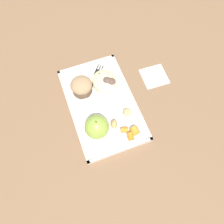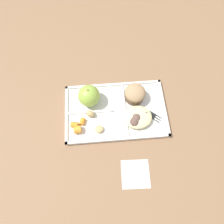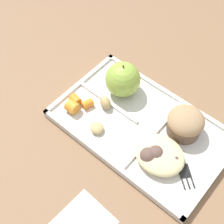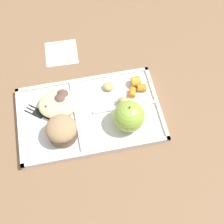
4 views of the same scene
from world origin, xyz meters
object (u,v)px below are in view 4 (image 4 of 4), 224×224
(green_apple, at_px, (129,116))
(bran_muffin, at_px, (62,130))
(lunch_tray, at_px, (90,115))
(plastic_fork, at_px, (45,116))

(green_apple, distance_m, bran_muffin, 0.17)
(lunch_tray, height_order, plastic_fork, lunch_tray)
(lunch_tray, distance_m, bran_muffin, 0.10)
(bran_muffin, bearing_deg, plastic_fork, -58.58)
(lunch_tray, xyz_separation_m, bran_muffin, (0.08, 0.05, 0.04))
(lunch_tray, bearing_deg, bran_muffin, 32.41)
(green_apple, xyz_separation_m, bran_muffin, (0.17, 0.00, -0.01))
(green_apple, height_order, plastic_fork, green_apple)
(lunch_tray, relative_size, bran_muffin, 4.85)
(lunch_tray, distance_m, green_apple, 0.12)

